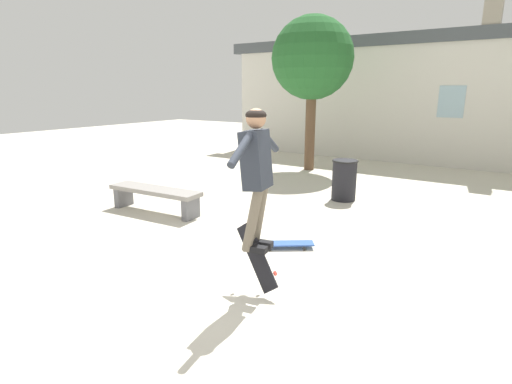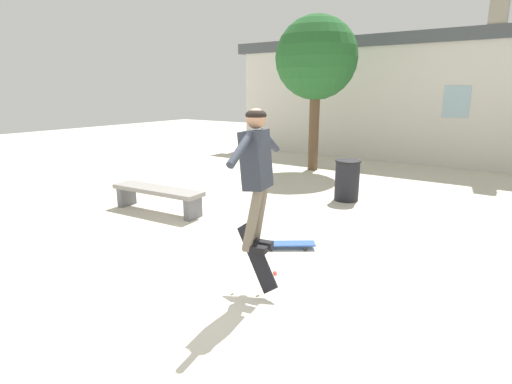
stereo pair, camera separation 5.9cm
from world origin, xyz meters
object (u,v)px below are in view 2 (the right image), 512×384
(skater, at_px, (256,167))
(skateboard_resting, at_px, (287,244))
(trash_bin, at_px, (347,179))
(tree_left, at_px, (316,59))
(skateboard_flipping, at_px, (257,257))
(park_bench, at_px, (158,194))

(skater, bearing_deg, skateboard_resting, 94.62)
(trash_bin, distance_m, skater, 4.45)
(trash_bin, relative_size, skateboard_resting, 1.10)
(tree_left, relative_size, skateboard_resting, 5.43)
(skateboard_flipping, bearing_deg, tree_left, 128.66)
(park_bench, relative_size, skateboard_resting, 2.52)
(tree_left, bearing_deg, skateboard_flipping, -68.39)
(tree_left, bearing_deg, park_bench, -95.89)
(trash_bin, height_order, skateboard_resting, trash_bin)
(park_bench, bearing_deg, trash_bin, 42.58)
(trash_bin, height_order, skater, skater)
(park_bench, distance_m, skateboard_flipping, 3.60)
(skateboard_flipping, bearing_deg, skateboard_resting, 122.02)
(tree_left, xyz_separation_m, skateboard_flipping, (2.72, -6.88, -2.64))
(park_bench, height_order, skateboard_resting, park_bench)
(tree_left, xyz_separation_m, skater, (2.72, -6.88, -1.61))
(skater, xyz_separation_m, skateboard_flipping, (0.01, 0.01, -1.03))
(tree_left, xyz_separation_m, trash_bin, (2.08, -2.60, -2.61))
(skater, bearing_deg, trash_bin, 88.55)
(skater, height_order, skateboard_resting, skater)
(trash_bin, bearing_deg, tree_left, 128.66)
(trash_bin, xyz_separation_m, skateboard_flipping, (0.65, -4.28, -0.03))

